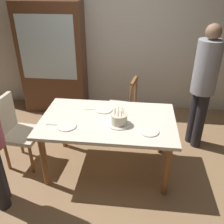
{
  "coord_description": "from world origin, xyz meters",
  "views": [
    {
      "loc": [
        0.33,
        -2.51,
        2.24
      ],
      "look_at": [
        0.05,
        0.0,
        0.84
      ],
      "focal_mm": 39.59,
      "sensor_mm": 36.0,
      "label": 1
    }
  ],
  "objects_px": {
    "china_cabinet": "(53,59)",
    "person_guest": "(204,82)",
    "birthday_cake": "(119,120)",
    "plate_far_side": "(104,110)",
    "plate_near_celebrant": "(67,126)",
    "chair_upholstered": "(15,128)",
    "plate_near_guest": "(149,131)",
    "dining_table": "(108,125)",
    "chair_spindle_back": "(122,108)"
  },
  "relations": [
    {
      "from": "plate_near_guest",
      "to": "person_guest",
      "type": "distance_m",
      "value": 1.18
    },
    {
      "from": "plate_near_guest",
      "to": "chair_upholstered",
      "type": "xyz_separation_m",
      "value": [
        -1.67,
        0.2,
        -0.21
      ]
    },
    {
      "from": "plate_far_side",
      "to": "plate_near_celebrant",
      "type": "bearing_deg",
      "value": -129.59
    },
    {
      "from": "chair_spindle_back",
      "to": "chair_upholstered",
      "type": "height_order",
      "value": "same"
    },
    {
      "from": "person_guest",
      "to": "china_cabinet",
      "type": "xyz_separation_m",
      "value": [
        -2.37,
        0.88,
        -0.04
      ]
    },
    {
      "from": "china_cabinet",
      "to": "person_guest",
      "type": "bearing_deg",
      "value": -20.48
    },
    {
      "from": "dining_table",
      "to": "birthday_cake",
      "type": "relative_size",
      "value": 5.73
    },
    {
      "from": "chair_spindle_back",
      "to": "birthday_cake",
      "type": "bearing_deg",
      "value": -87.88
    },
    {
      "from": "birthday_cake",
      "to": "dining_table",
      "type": "bearing_deg",
      "value": 146.28
    },
    {
      "from": "plate_near_guest",
      "to": "person_guest",
      "type": "bearing_deg",
      "value": 50.94
    },
    {
      "from": "dining_table",
      "to": "chair_spindle_back",
      "type": "bearing_deg",
      "value": 82.22
    },
    {
      "from": "plate_far_side",
      "to": "chair_spindle_back",
      "type": "distance_m",
      "value": 0.67
    },
    {
      "from": "plate_near_celebrant",
      "to": "birthday_cake",
      "type": "bearing_deg",
      "value": 11.94
    },
    {
      "from": "china_cabinet",
      "to": "dining_table",
      "type": "bearing_deg",
      "value": -53.27
    },
    {
      "from": "chair_spindle_back",
      "to": "china_cabinet",
      "type": "bearing_deg",
      "value": 149.2
    },
    {
      "from": "chair_spindle_back",
      "to": "person_guest",
      "type": "bearing_deg",
      "value": -6.57
    },
    {
      "from": "dining_table",
      "to": "person_guest",
      "type": "height_order",
      "value": "person_guest"
    },
    {
      "from": "person_guest",
      "to": "birthday_cake",
      "type": "bearing_deg",
      "value": -144.13
    },
    {
      "from": "chair_spindle_back",
      "to": "plate_far_side",
      "type": "bearing_deg",
      "value": -108.05
    },
    {
      "from": "birthday_cake",
      "to": "chair_spindle_back",
      "type": "bearing_deg",
      "value": 92.12
    },
    {
      "from": "birthday_cake",
      "to": "plate_far_side",
      "type": "distance_m",
      "value": 0.39
    },
    {
      "from": "plate_near_guest",
      "to": "chair_spindle_back",
      "type": "xyz_separation_m",
      "value": [
        -0.37,
        1.02,
        -0.28
      ]
    },
    {
      "from": "plate_far_side",
      "to": "plate_near_guest",
      "type": "relative_size",
      "value": 1.0
    },
    {
      "from": "dining_table",
      "to": "person_guest",
      "type": "distance_m",
      "value": 1.42
    },
    {
      "from": "plate_near_celebrant",
      "to": "chair_spindle_back",
      "type": "xyz_separation_m",
      "value": [
        0.55,
        1.02,
        -0.28
      ]
    },
    {
      "from": "plate_near_celebrant",
      "to": "china_cabinet",
      "type": "bearing_deg",
      "value": 112.1
    },
    {
      "from": "china_cabinet",
      "to": "birthday_cake",
      "type": "bearing_deg",
      "value": -51.71
    },
    {
      "from": "dining_table",
      "to": "chair_upholstered",
      "type": "xyz_separation_m",
      "value": [
        -1.19,
        -0.02,
        -0.12
      ]
    },
    {
      "from": "plate_near_celebrant",
      "to": "chair_upholstered",
      "type": "bearing_deg",
      "value": 165.17
    },
    {
      "from": "plate_far_side",
      "to": "plate_near_guest",
      "type": "height_order",
      "value": "same"
    },
    {
      "from": "plate_near_guest",
      "to": "person_guest",
      "type": "relative_size",
      "value": 0.13
    },
    {
      "from": "birthday_cake",
      "to": "chair_spindle_back",
      "type": "relative_size",
      "value": 0.29
    },
    {
      "from": "person_guest",
      "to": "plate_near_celebrant",
      "type": "bearing_deg",
      "value": -151.56
    },
    {
      "from": "person_guest",
      "to": "china_cabinet",
      "type": "bearing_deg",
      "value": 159.52
    },
    {
      "from": "plate_near_guest",
      "to": "china_cabinet",
      "type": "xyz_separation_m",
      "value": [
        -1.64,
        1.78,
        0.21
      ]
    },
    {
      "from": "birthday_cake",
      "to": "plate_far_side",
      "type": "relative_size",
      "value": 1.27
    },
    {
      "from": "birthday_cake",
      "to": "chair_upholstered",
      "type": "height_order",
      "value": "chair_upholstered"
    },
    {
      "from": "chair_spindle_back",
      "to": "plate_near_celebrant",
      "type": "bearing_deg",
      "value": -118.4
    },
    {
      "from": "dining_table",
      "to": "plate_near_guest",
      "type": "bearing_deg",
      "value": -24.4
    },
    {
      "from": "dining_table",
      "to": "plate_far_side",
      "type": "height_order",
      "value": "plate_far_side"
    },
    {
      "from": "plate_far_side",
      "to": "chair_spindle_back",
      "type": "xyz_separation_m",
      "value": [
        0.19,
        0.58,
        -0.28
      ]
    },
    {
      "from": "birthday_cake",
      "to": "chair_upholstered",
      "type": "xyz_separation_m",
      "value": [
        -1.33,
        0.08,
        -0.26
      ]
    },
    {
      "from": "dining_table",
      "to": "china_cabinet",
      "type": "height_order",
      "value": "china_cabinet"
    },
    {
      "from": "plate_near_celebrant",
      "to": "chair_upholstered",
      "type": "distance_m",
      "value": 0.8
    },
    {
      "from": "plate_near_celebrant",
      "to": "plate_far_side",
      "type": "distance_m",
      "value": 0.57
    },
    {
      "from": "plate_far_side",
      "to": "person_guest",
      "type": "distance_m",
      "value": 1.39
    },
    {
      "from": "person_guest",
      "to": "china_cabinet",
      "type": "relative_size",
      "value": 0.92
    },
    {
      "from": "chair_spindle_back",
      "to": "person_guest",
      "type": "distance_m",
      "value": 1.23
    },
    {
      "from": "chair_upholstered",
      "to": "person_guest",
      "type": "xyz_separation_m",
      "value": [
        2.4,
        0.69,
        0.46
      ]
    },
    {
      "from": "plate_far_side",
      "to": "china_cabinet",
      "type": "bearing_deg",
      "value": 128.94
    }
  ]
}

